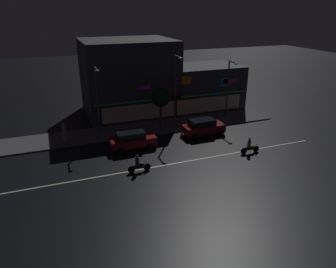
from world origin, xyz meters
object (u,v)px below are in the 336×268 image
streetlamp_mid (176,86)px  streetlamp_west (97,96)px  motorcycle_lead (139,165)px  motorcycle_following (250,147)px  parked_car_trailing (132,140)px  parked_car_near_kerb (203,127)px  pedestrian_on_sidewalk (65,133)px  streetlamp_east (229,85)px  traffic_cone (182,133)px

streetlamp_mid → streetlamp_west: bearing=174.7°
streetlamp_west → motorcycle_lead: streetlamp_west is taller
streetlamp_west → motorcycle_following: size_ratio=3.67×
parked_car_trailing → motorcycle_lead: (-0.73, -4.70, -0.24)m
parked_car_near_kerb → motorcycle_lead: size_ratio=2.26×
streetlamp_mid → pedestrian_on_sidewalk: 12.13m
streetlamp_east → streetlamp_west: bearing=-179.7°
streetlamp_west → streetlamp_east: 14.98m
streetlamp_east → pedestrian_on_sidewalk: 18.79m
motorcycle_lead → motorcycle_following: 10.42m
streetlamp_east → pedestrian_on_sidewalk: streetlamp_east is taller
pedestrian_on_sidewalk → streetlamp_east: bearing=22.2°
streetlamp_west → streetlamp_mid: bearing=-5.3°
streetlamp_west → parked_car_near_kerb: (10.05, -3.49, -3.40)m
motorcycle_following → traffic_cone: (-4.08, 6.08, -0.36)m
motorcycle_lead → parked_car_near_kerb: bearing=-154.3°
streetlamp_mid → motorcycle_following: size_ratio=4.10×
motorcycle_lead → pedestrian_on_sidewalk: bearing=-65.1°
streetlamp_east → motorcycle_following: (-3.03, -9.17, -3.49)m
streetlamp_west → parked_car_near_kerb: size_ratio=1.62×
streetlamp_west → motorcycle_lead: bearing=-80.2°
streetlamp_west → pedestrian_on_sidewalk: size_ratio=3.52×
parked_car_near_kerb → motorcycle_lead: parked_car_near_kerb is taller
streetlamp_west → streetlamp_east: streetlamp_west is taller
pedestrian_on_sidewalk → parked_car_trailing: size_ratio=0.46×
streetlamp_mid → motorcycle_lead: 11.20m
streetlamp_west → parked_car_trailing: size_ratio=1.62×
streetlamp_mid → motorcycle_following: bearing=-64.9°
motorcycle_lead → motorcycle_following: bearing=172.1°
parked_car_trailing → traffic_cone: parked_car_trailing is taller
parked_car_trailing → motorcycle_following: bearing=153.2°
motorcycle_following → streetlamp_mid: bearing=-57.4°
streetlamp_east → parked_car_trailing: (-12.71, -4.29, -3.25)m
parked_car_trailing → motorcycle_lead: bearing=81.2°
streetlamp_east → traffic_cone: (-7.11, -3.10, -3.85)m
pedestrian_on_sidewalk → motorcycle_lead: size_ratio=1.04×
traffic_cone → streetlamp_east: bearing=23.5°
streetlamp_west → parked_car_near_kerb: bearing=-19.1°
streetlamp_mid → motorcycle_lead: size_ratio=4.10×
pedestrian_on_sidewalk → traffic_cone: pedestrian_on_sidewalk is taller
streetlamp_east → traffic_cone: size_ratio=12.19×
pedestrian_on_sidewalk → streetlamp_mid: bearing=19.6°
streetlamp_west → parked_car_trailing: (2.27, -4.21, -3.40)m
parked_car_near_kerb → parked_car_trailing: bearing=5.3°
pedestrian_on_sidewalk → motorcycle_lead: pedestrian_on_sidewalk is taller
streetlamp_east → parked_car_trailing: bearing=-161.4°
streetlamp_east → motorcycle_following: size_ratio=3.53×
streetlamp_east → streetlamp_mid: bearing=-173.3°
pedestrian_on_sidewalk → motorcycle_lead: bearing=-38.5°
streetlamp_west → motorcycle_following: (11.95, -9.10, -3.64)m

